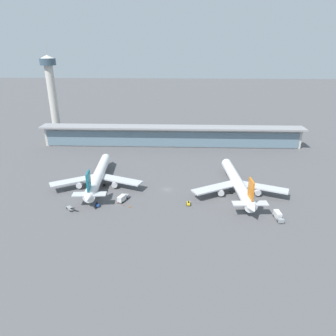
% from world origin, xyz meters
% --- Properties ---
extents(ground_plane, '(1200.00, 1200.00, 0.00)m').
position_xyz_m(ground_plane, '(0.00, 0.00, 0.00)').
color(ground_plane, '#515154').
extents(airliner_left_stand, '(48.00, 62.62, 16.67)m').
position_xyz_m(airliner_left_stand, '(-36.84, 4.32, 5.25)').
color(airliner_left_stand, white).
rests_on(airliner_left_stand, ground).
extents(airliner_centre_stand, '(48.06, 62.61, 16.67)m').
position_xyz_m(airliner_centre_stand, '(35.49, -1.58, 5.25)').
color(airliner_centre_stand, white).
rests_on(airliner_centre_stand, ground).
extents(service_truck_near_nose_grey, '(4.87, 7.63, 3.10)m').
position_xyz_m(service_truck_near_nose_grey, '(-20.79, -13.26, 1.69)').
color(service_truck_near_nose_grey, gray).
rests_on(service_truck_near_nose_grey, ground).
extents(service_truck_under_wing_yellow, '(1.71, 2.86, 2.05)m').
position_xyz_m(service_truck_under_wing_yellow, '(10.68, -16.10, 0.87)').
color(service_truck_under_wing_yellow, yellow).
rests_on(service_truck_under_wing_yellow, ground).
extents(service_truck_mid_apron_grey, '(5.78, 5.75, 2.70)m').
position_xyz_m(service_truck_mid_apron_grey, '(-42.97, -22.84, 0.81)').
color(service_truck_mid_apron_grey, gray).
rests_on(service_truck_mid_apron_grey, ground).
extents(service_truck_by_tail_grey, '(2.87, 7.45, 3.10)m').
position_xyz_m(service_truck_by_tail_grey, '(48.82, -26.96, 1.69)').
color(service_truck_by_tail_grey, gray).
rests_on(service_truck_by_tail_grey, ground).
extents(service_truck_on_taxiway_blue, '(2.75, 3.31, 2.05)m').
position_xyz_m(service_truck_on_taxiway_blue, '(-31.63, -19.25, 0.87)').
color(service_truck_on_taxiway_blue, '#234C9E').
rests_on(service_truck_on_taxiway_blue, ground).
extents(terminal_building, '(191.31, 12.80, 15.20)m').
position_xyz_m(terminal_building, '(0.00, 74.76, 7.87)').
color(terminal_building, beige).
rests_on(terminal_building, ground).
extents(control_tower, '(12.00, 12.00, 68.25)m').
position_xyz_m(control_tower, '(-95.71, 99.50, 37.27)').
color(control_tower, beige).
rests_on(control_tower, ground).
extents(safety_cone_alpha, '(0.62, 0.62, 0.70)m').
position_xyz_m(safety_cone_alpha, '(-19.39, -17.53, 0.32)').
color(safety_cone_alpha, orange).
rests_on(safety_cone_alpha, ground).
extents(safety_cone_bravo, '(0.62, 0.62, 0.70)m').
position_xyz_m(safety_cone_bravo, '(-23.06, -15.94, 0.32)').
color(safety_cone_bravo, orange).
rests_on(safety_cone_bravo, ground).
extents(safety_cone_charlie, '(0.62, 0.62, 0.70)m').
position_xyz_m(safety_cone_charlie, '(-16.10, -19.10, 0.32)').
color(safety_cone_charlie, orange).
rests_on(safety_cone_charlie, ground).
extents(safety_cone_delta, '(0.62, 0.62, 0.70)m').
position_xyz_m(safety_cone_delta, '(-37.40, -14.45, 0.32)').
color(safety_cone_delta, orange).
rests_on(safety_cone_delta, ground).
extents(safety_cone_echo, '(0.62, 0.62, 0.70)m').
position_xyz_m(safety_cone_echo, '(-16.58, -19.07, 0.32)').
color(safety_cone_echo, orange).
rests_on(safety_cone_echo, ground).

